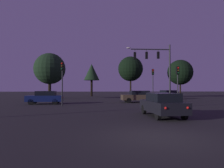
% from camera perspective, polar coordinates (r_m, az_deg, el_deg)
% --- Properties ---
extents(ground_plane, '(168.00, 168.00, 0.00)m').
position_cam_1_polar(ground_plane, '(31.99, 0.59, -4.53)').
color(ground_plane, black).
rests_on(ground_plane, ground).
extents(traffic_signal_mast_arm, '(5.74, 0.39, 7.49)m').
position_cam_1_polar(traffic_signal_mast_arm, '(26.44, 12.69, 6.07)').
color(traffic_signal_mast_arm, '#232326').
rests_on(traffic_signal_mast_arm, ground).
extents(traffic_light_corner_left, '(0.36, 0.38, 4.29)m').
position_cam_1_polar(traffic_light_corner_left, '(23.58, 18.27, 1.77)').
color(traffic_light_corner_left, '#232326').
rests_on(traffic_light_corner_left, ground).
extents(traffic_light_corner_right, '(0.32, 0.36, 4.59)m').
position_cam_1_polar(traffic_light_corner_right, '(21.52, -14.02, 2.56)').
color(traffic_light_corner_right, '#232326').
rests_on(traffic_light_corner_right, ground).
extents(traffic_light_median, '(0.30, 0.35, 4.80)m').
position_cam_1_polar(traffic_light_median, '(31.28, 11.63, 1.61)').
color(traffic_light_median, '#232326').
rests_on(traffic_light_median, ground).
extents(car_nearside_lane, '(2.09, 4.45, 1.52)m').
position_cam_1_polar(car_nearside_lane, '(13.33, 14.16, -5.63)').
color(car_nearside_lane, black).
rests_on(car_nearside_lane, ground).
extents(car_crossing_left, '(4.13, 1.92, 1.52)m').
position_cam_1_polar(car_crossing_left, '(24.31, -18.62, -3.62)').
color(car_crossing_left, '#0F1947').
rests_on(car_crossing_left, ground).
extents(car_crossing_right, '(4.55, 2.12, 1.52)m').
position_cam_1_polar(car_crossing_right, '(26.33, 7.60, -3.48)').
color(car_crossing_right, '#473828').
rests_on(car_crossing_right, ground).
extents(car_far_lane, '(4.56, 3.51, 1.52)m').
position_cam_1_polar(car_far_lane, '(34.35, 15.91, -2.93)').
color(car_far_lane, '#0F1947').
rests_on(car_far_lane, ground).
extents(tree_behind_sign, '(5.04, 5.04, 7.59)m').
position_cam_1_polar(tree_behind_sign, '(42.50, 18.89, 3.17)').
color(tree_behind_sign, black).
rests_on(tree_behind_sign, ground).
extents(tree_left_far, '(4.77, 4.77, 7.97)m').
position_cam_1_polar(tree_left_far, '(38.63, 5.31, 4.31)').
color(tree_left_far, black).
rests_on(tree_left_far, ground).
extents(tree_center_horizon, '(5.33, 5.33, 7.87)m').
position_cam_1_polar(tree_center_horizon, '(35.91, -17.37, 4.17)').
color(tree_center_horizon, black).
rests_on(tree_center_horizon, ground).
extents(tree_right_cluster, '(3.62, 3.62, 7.51)m').
position_cam_1_polar(tree_right_cluster, '(46.54, -5.84, 3.34)').
color(tree_right_cluster, black).
rests_on(tree_right_cluster, ground).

